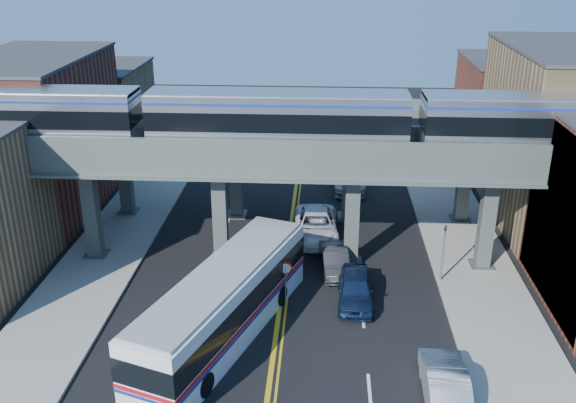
{
  "coord_description": "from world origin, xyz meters",
  "views": [
    {
      "loc": [
        2.26,
        -27.49,
        18.62
      ],
      "look_at": [
        0.26,
        5.97,
        4.91
      ],
      "focal_mm": 40.0,
      "sensor_mm": 36.0,
      "label": 1
    }
  ],
  "objects_px": {
    "stop_sign": "(285,276)",
    "car_lane_d": "(348,178)",
    "car_lane_b": "(335,260)",
    "car_parked_curb": "(445,383)",
    "transit_bus": "(224,305)",
    "car_lane_c": "(316,225)",
    "traffic_signal": "(444,247)",
    "transit_train": "(278,118)",
    "car_lane_a": "(356,289)"
  },
  "relations": [
    {
      "from": "transit_train",
      "to": "traffic_signal",
      "type": "bearing_deg",
      "value": -11.7
    },
    {
      "from": "car_lane_c",
      "to": "car_lane_d",
      "type": "height_order",
      "value": "car_lane_d"
    },
    {
      "from": "traffic_signal",
      "to": "car_parked_curb",
      "type": "relative_size",
      "value": 0.81
    },
    {
      "from": "transit_bus",
      "to": "car_lane_b",
      "type": "distance_m",
      "value": 9.2
    },
    {
      "from": "traffic_signal",
      "to": "car_lane_c",
      "type": "relative_size",
      "value": 0.66
    },
    {
      "from": "car_lane_a",
      "to": "transit_train",
      "type": "bearing_deg",
      "value": 136.98
    },
    {
      "from": "stop_sign",
      "to": "traffic_signal",
      "type": "xyz_separation_m",
      "value": [
        8.9,
        3.0,
        0.54
      ]
    },
    {
      "from": "stop_sign",
      "to": "car_parked_curb",
      "type": "height_order",
      "value": "stop_sign"
    },
    {
      "from": "car_lane_a",
      "to": "car_parked_curb",
      "type": "height_order",
      "value": "car_parked_curb"
    },
    {
      "from": "car_lane_b",
      "to": "car_parked_curb",
      "type": "xyz_separation_m",
      "value": [
        4.65,
        -11.41,
        0.11
      ]
    },
    {
      "from": "transit_bus",
      "to": "stop_sign",
      "type": "bearing_deg",
      "value": -22.16
    },
    {
      "from": "car_parked_curb",
      "to": "car_lane_b",
      "type": "bearing_deg",
      "value": -66.49
    },
    {
      "from": "car_lane_c",
      "to": "traffic_signal",
      "type": "bearing_deg",
      "value": -40.37
    },
    {
      "from": "transit_train",
      "to": "car_lane_d",
      "type": "bearing_deg",
      "value": 70.67
    },
    {
      "from": "car_lane_a",
      "to": "car_lane_b",
      "type": "bearing_deg",
      "value": 108.85
    },
    {
      "from": "stop_sign",
      "to": "car_lane_d",
      "type": "height_order",
      "value": "stop_sign"
    },
    {
      "from": "car_lane_b",
      "to": "car_parked_curb",
      "type": "relative_size",
      "value": 0.87
    },
    {
      "from": "traffic_signal",
      "to": "transit_bus",
      "type": "distance_m",
      "value": 13.32
    },
    {
      "from": "car_lane_b",
      "to": "car_lane_d",
      "type": "distance_m",
      "value": 14.25
    },
    {
      "from": "car_parked_curb",
      "to": "car_lane_c",
      "type": "bearing_deg",
      "value": -68.71
    },
    {
      "from": "car_lane_b",
      "to": "car_lane_c",
      "type": "bearing_deg",
      "value": 97.98
    },
    {
      "from": "stop_sign",
      "to": "traffic_signal",
      "type": "relative_size",
      "value": 0.64
    },
    {
      "from": "transit_train",
      "to": "car_lane_b",
      "type": "bearing_deg",
      "value": -15.96
    },
    {
      "from": "transit_train",
      "to": "car_lane_c",
      "type": "height_order",
      "value": "transit_train"
    },
    {
      "from": "car_lane_a",
      "to": "car_lane_c",
      "type": "distance_m",
      "value": 8.63
    },
    {
      "from": "stop_sign",
      "to": "transit_bus",
      "type": "relative_size",
      "value": 0.19
    },
    {
      "from": "car_lane_a",
      "to": "car_lane_b",
      "type": "xyz_separation_m",
      "value": [
        -1.1,
        3.51,
        -0.1
      ]
    },
    {
      "from": "stop_sign",
      "to": "transit_bus",
      "type": "distance_m",
      "value": 4.31
    },
    {
      "from": "stop_sign",
      "to": "car_lane_c",
      "type": "xyz_separation_m",
      "value": [
        1.5,
        8.8,
        -0.9
      ]
    },
    {
      "from": "transit_train",
      "to": "car_lane_a",
      "type": "xyz_separation_m",
      "value": [
        4.59,
        -4.51,
        -8.39
      ]
    },
    {
      "from": "stop_sign",
      "to": "car_lane_c",
      "type": "distance_m",
      "value": 8.97
    },
    {
      "from": "traffic_signal",
      "to": "car_lane_c",
      "type": "xyz_separation_m",
      "value": [
        -7.4,
        5.8,
        -1.44
      ]
    },
    {
      "from": "stop_sign",
      "to": "car_lane_a",
      "type": "xyz_separation_m",
      "value": [
        3.84,
        0.49,
        -0.93
      ]
    },
    {
      "from": "transit_bus",
      "to": "car_lane_c",
      "type": "xyz_separation_m",
      "value": [
        4.37,
        12.01,
        -0.97
      ]
    },
    {
      "from": "traffic_signal",
      "to": "car_lane_a",
      "type": "height_order",
      "value": "traffic_signal"
    },
    {
      "from": "transit_train",
      "to": "traffic_signal",
      "type": "height_order",
      "value": "transit_train"
    },
    {
      "from": "transit_train",
      "to": "car_lane_a",
      "type": "height_order",
      "value": "transit_train"
    },
    {
      "from": "car_lane_c",
      "to": "car_lane_d",
      "type": "distance_m",
      "value": 9.7
    },
    {
      "from": "car_lane_a",
      "to": "car_lane_c",
      "type": "relative_size",
      "value": 0.78
    },
    {
      "from": "car_lane_c",
      "to": "car_parked_curb",
      "type": "distance_m",
      "value": 17.25
    },
    {
      "from": "transit_bus",
      "to": "traffic_signal",
      "type": "bearing_deg",
      "value": -42.52
    },
    {
      "from": "transit_train",
      "to": "stop_sign",
      "type": "xyz_separation_m",
      "value": [
        0.76,
        -5.0,
        -7.46
      ]
    },
    {
      "from": "transit_bus",
      "to": "car_parked_curb",
      "type": "height_order",
      "value": "transit_bus"
    },
    {
      "from": "car_lane_b",
      "to": "car_lane_d",
      "type": "height_order",
      "value": "car_lane_d"
    },
    {
      "from": "car_lane_b",
      "to": "car_lane_c",
      "type": "height_order",
      "value": "car_lane_c"
    },
    {
      "from": "stop_sign",
      "to": "traffic_signal",
      "type": "distance_m",
      "value": 9.41
    },
    {
      "from": "car_lane_a",
      "to": "car_lane_d",
      "type": "height_order",
      "value": "car_lane_d"
    },
    {
      "from": "car_lane_c",
      "to": "car_parked_curb",
      "type": "xyz_separation_m",
      "value": [
        5.89,
        -16.21,
        -0.02
      ]
    },
    {
      "from": "transit_train",
      "to": "transit_bus",
      "type": "distance_m",
      "value": 11.25
    },
    {
      "from": "stop_sign",
      "to": "car_lane_d",
      "type": "xyz_separation_m",
      "value": [
        3.87,
        18.21,
        -0.88
      ]
    }
  ]
}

